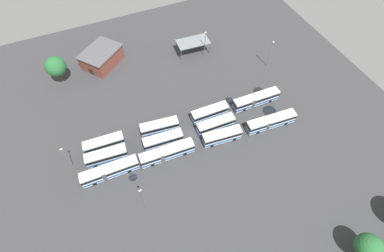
{
  "coord_description": "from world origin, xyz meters",
  "views": [
    {
      "loc": [
        -16.08,
        -38.5,
        63.77
      ],
      "look_at": [
        1.44,
        1.67,
        1.58
      ],
      "focal_mm": 26.28,
      "sensor_mm": 36.0,
      "label": 1
    }
  ],
  "objects_px": {
    "bus_row0_slot0": "(110,171)",
    "lamp_post_near_entrance": "(67,157)",
    "lamp_post_by_building": "(143,198)",
    "bus_row2_slot2": "(210,113)",
    "bus_row0_slot1": "(106,156)",
    "bus_row0_slot2": "(104,143)",
    "bus_row3_slot0": "(271,122)",
    "lamp_post_mid_lot": "(205,43)",
    "bus_row1_slot2": "(159,127)",
    "tree_northeast": "(369,247)",
    "bus_row1_slot0": "(167,153)",
    "bus_row2_slot0": "(222,136)",
    "bus_row3_slot2": "(256,99)",
    "bus_row1_slot1": "(163,140)",
    "bus_row2_slot1": "(216,124)",
    "depot_building": "(102,57)",
    "lamp_post_far_corner": "(270,53)",
    "maintenance_shelter": "(193,42)",
    "tree_north_edge": "(56,67)"
  },
  "relations": [
    {
      "from": "bus_row3_slot2",
      "to": "tree_northeast",
      "type": "bearing_deg",
      "value": -91.81
    },
    {
      "from": "bus_row0_slot1",
      "to": "bus_row0_slot2",
      "type": "height_order",
      "value": "same"
    },
    {
      "from": "bus_row1_slot2",
      "to": "tree_northeast",
      "type": "xyz_separation_m",
      "value": [
        27.46,
        -45.84,
        3.15
      ]
    },
    {
      "from": "bus_row3_slot2",
      "to": "bus_row2_slot2",
      "type": "bearing_deg",
      "value": 176.06
    },
    {
      "from": "bus_row1_slot0",
      "to": "tree_northeast",
      "type": "relative_size",
      "value": 1.82
    },
    {
      "from": "bus_row3_slot2",
      "to": "lamp_post_by_building",
      "type": "distance_m",
      "value": 42.54
    },
    {
      "from": "depot_building",
      "to": "lamp_post_far_corner",
      "type": "xyz_separation_m",
      "value": [
        48.65,
        -22.53,
        2.62
      ]
    },
    {
      "from": "bus_row1_slot1",
      "to": "tree_northeast",
      "type": "xyz_separation_m",
      "value": [
        28.02,
        -41.48,
        3.15
      ]
    },
    {
      "from": "bus_row1_slot0",
      "to": "lamp_post_mid_lot",
      "type": "bearing_deg",
      "value": 51.16
    },
    {
      "from": "lamp_post_mid_lot",
      "to": "tree_northeast",
      "type": "relative_size",
      "value": 1.21
    },
    {
      "from": "bus_row3_slot0",
      "to": "lamp_post_mid_lot",
      "type": "xyz_separation_m",
      "value": [
        -4.3,
        33.43,
        3.19
      ]
    },
    {
      "from": "bus_row1_slot1",
      "to": "bus_row3_slot2",
      "type": "xyz_separation_m",
      "value": [
        29.4,
        2.32,
        0.0
      ]
    },
    {
      "from": "bus_row1_slot0",
      "to": "lamp_post_far_corner",
      "type": "xyz_separation_m",
      "value": [
        41.76,
        18.67,
        3.31
      ]
    },
    {
      "from": "tree_north_edge",
      "to": "bus_row1_slot0",
      "type": "bearing_deg",
      "value": -61.83
    },
    {
      "from": "bus_row0_slot0",
      "to": "tree_northeast",
      "type": "relative_size",
      "value": 1.82
    },
    {
      "from": "bus_row0_slot2",
      "to": "bus_row1_slot1",
      "type": "xyz_separation_m",
      "value": [
        14.33,
        -5.13,
        0.0
      ]
    },
    {
      "from": "bus_row0_slot0",
      "to": "lamp_post_near_entrance",
      "type": "distance_m",
      "value": 10.77
    },
    {
      "from": "lamp_post_mid_lot",
      "to": "tree_northeast",
      "type": "height_order",
      "value": "lamp_post_mid_lot"
    },
    {
      "from": "bus_row0_slot1",
      "to": "maintenance_shelter",
      "type": "relative_size",
      "value": 0.96
    },
    {
      "from": "lamp_post_near_entrance",
      "to": "lamp_post_by_building",
      "type": "height_order",
      "value": "lamp_post_by_building"
    },
    {
      "from": "bus_row0_slot1",
      "to": "lamp_post_far_corner",
      "type": "distance_m",
      "value": 57.64
    },
    {
      "from": "bus_row1_slot2",
      "to": "bus_row0_slot0",
      "type": "bearing_deg",
      "value": -154.18
    },
    {
      "from": "bus_row1_slot2",
      "to": "bus_row2_slot2",
      "type": "height_order",
      "value": "same"
    },
    {
      "from": "lamp_post_mid_lot",
      "to": "lamp_post_near_entrance",
      "type": "xyz_separation_m",
      "value": [
        -47.97,
        -24.05,
        -0.63
      ]
    },
    {
      "from": "bus_row3_slot0",
      "to": "lamp_post_mid_lot",
      "type": "relative_size",
      "value": 1.52
    },
    {
      "from": "lamp_post_near_entrance",
      "to": "bus_row2_slot1",
      "type": "bearing_deg",
      "value": -6.26
    },
    {
      "from": "bus_row1_slot1",
      "to": "lamp_post_near_entrance",
      "type": "relative_size",
      "value": 1.31
    },
    {
      "from": "bus_row0_slot0",
      "to": "bus_row1_slot1",
      "type": "distance_m",
      "value": 15.27
    },
    {
      "from": "bus_row2_slot0",
      "to": "maintenance_shelter",
      "type": "bearing_deg",
      "value": 78.37
    },
    {
      "from": "bus_row3_slot2",
      "to": "tree_northeast",
      "type": "distance_m",
      "value": 43.93
    },
    {
      "from": "bus_row0_slot1",
      "to": "bus_row1_slot0",
      "type": "relative_size",
      "value": 0.74
    },
    {
      "from": "bus_row3_slot2",
      "to": "depot_building",
      "type": "bearing_deg",
      "value": 136.48
    },
    {
      "from": "bus_row0_slot1",
      "to": "depot_building",
      "type": "relative_size",
      "value": 0.68
    },
    {
      "from": "bus_row2_slot0",
      "to": "bus_row2_slot2",
      "type": "bearing_deg",
      "value": 86.93
    },
    {
      "from": "bus_row0_slot0",
      "to": "lamp_post_far_corner",
      "type": "xyz_separation_m",
      "value": [
        56.25,
        17.82,
        3.31
      ]
    },
    {
      "from": "lamp_post_near_entrance",
      "to": "lamp_post_far_corner",
      "type": "distance_m",
      "value": 65.6
    },
    {
      "from": "bus_row2_slot2",
      "to": "bus_row1_slot0",
      "type": "bearing_deg",
      "value": -154.88
    },
    {
      "from": "bus_row0_slot2",
      "to": "tree_northeast",
      "type": "relative_size",
      "value": 1.34
    },
    {
      "from": "bus_row0_slot0",
      "to": "depot_building",
      "type": "height_order",
      "value": "depot_building"
    },
    {
      "from": "bus_row2_slot1",
      "to": "bus_row3_slot0",
      "type": "height_order",
      "value": "same"
    },
    {
      "from": "bus_row3_slot2",
      "to": "bus_row1_slot0",
      "type": "bearing_deg",
      "value": -168.09
    },
    {
      "from": "bus_row2_slot2",
      "to": "lamp_post_by_building",
      "type": "distance_m",
      "value": 30.53
    },
    {
      "from": "bus_row2_slot1",
      "to": "lamp_post_by_building",
      "type": "relative_size",
      "value": 1.1
    },
    {
      "from": "lamp_post_mid_lot",
      "to": "lamp_post_far_corner",
      "type": "height_order",
      "value": "lamp_post_far_corner"
    },
    {
      "from": "bus_row0_slot0",
      "to": "bus_row2_slot2",
      "type": "xyz_separation_m",
      "value": [
        30.03,
        6.43,
        -0.0
      ]
    },
    {
      "from": "lamp_post_near_entrance",
      "to": "bus_row2_slot2",
      "type": "bearing_deg",
      "value": 0.16
    },
    {
      "from": "bus_row2_slot2",
      "to": "lamp_post_by_building",
      "type": "xyz_separation_m",
      "value": [
        -24.68,
        -17.66,
        3.32
      ]
    },
    {
      "from": "bus_row2_slot1",
      "to": "tree_northeast",
      "type": "relative_size",
      "value": 1.37
    },
    {
      "from": "bus_row0_slot0",
      "to": "bus_row1_slot2",
      "type": "xyz_separation_m",
      "value": [
        15.5,
        7.5,
        -0.0
      ]
    },
    {
      "from": "bus_row3_slot2",
      "to": "bus_row1_slot2",
      "type": "bearing_deg",
      "value": 175.94
    }
  ]
}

